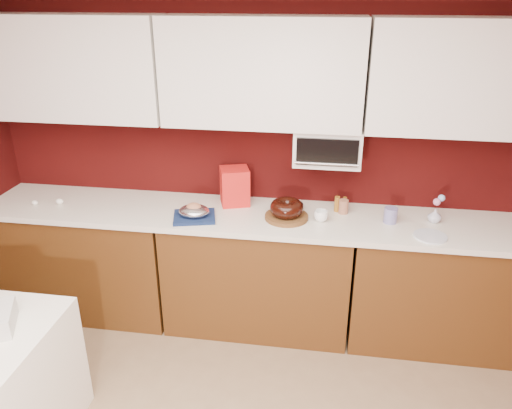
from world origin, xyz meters
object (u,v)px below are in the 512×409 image
object	(u,v)px
pandoro_box	(235,186)
coffee_mug	(321,215)
blue_jar	(391,215)
flower_vase	(435,215)
foil_ham_nest	(194,211)
bundt_cake	(287,208)
toaster_oven	(328,145)

from	to	relation	value
pandoro_box	coffee_mug	bearing A→B (deg)	-36.21
blue_jar	flower_vase	distance (m)	0.30
coffee_mug	flower_vase	bearing A→B (deg)	7.53
foil_ham_nest	blue_jar	xyz separation A→B (m)	(1.32, 0.14, -0.00)
bundt_cake	pandoro_box	xyz separation A→B (m)	(-0.40, 0.20, 0.06)
pandoro_box	blue_jar	size ratio (longest dim) A/B	2.56
toaster_oven	foil_ham_nest	bearing A→B (deg)	-161.57
coffee_mug	blue_jar	world-z (taller)	blue_jar
bundt_cake	toaster_oven	bearing A→B (deg)	38.93
blue_jar	flower_vase	size ratio (longest dim) A/B	1.00
bundt_cake	blue_jar	xyz separation A→B (m)	(0.70, 0.05, -0.03)
foil_ham_nest	coffee_mug	size ratio (longest dim) A/B	2.31
coffee_mug	foil_ham_nest	bearing A→B (deg)	-174.05
coffee_mug	blue_jar	distance (m)	0.47
flower_vase	blue_jar	bearing A→B (deg)	-170.25
blue_jar	flower_vase	xyz separation A→B (m)	(0.30, 0.05, 0.00)
bundt_cake	foil_ham_nest	size ratio (longest dim) A/B	1.09
toaster_oven	flower_vase	xyz separation A→B (m)	(0.74, -0.10, -0.42)
pandoro_box	blue_jar	bearing A→B (deg)	-26.39
bundt_cake	foil_ham_nest	xyz separation A→B (m)	(-0.63, -0.09, -0.03)
coffee_mug	flower_vase	distance (m)	0.77
toaster_oven	blue_jar	size ratio (longest dim) A/B	4.23
bundt_cake	coffee_mug	bearing A→B (deg)	-0.19
toaster_oven	pandoro_box	world-z (taller)	toaster_oven
bundt_cake	blue_jar	world-z (taller)	bundt_cake
bundt_cake	flower_vase	world-z (taller)	bundt_cake
toaster_oven	blue_jar	bearing A→B (deg)	-18.87
bundt_cake	pandoro_box	world-z (taller)	pandoro_box
bundt_cake	flower_vase	bearing A→B (deg)	5.73
bundt_cake	coffee_mug	world-z (taller)	bundt_cake
toaster_oven	pandoro_box	xyz separation A→B (m)	(-0.65, 0.00, -0.34)
blue_jar	pandoro_box	bearing A→B (deg)	172.03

